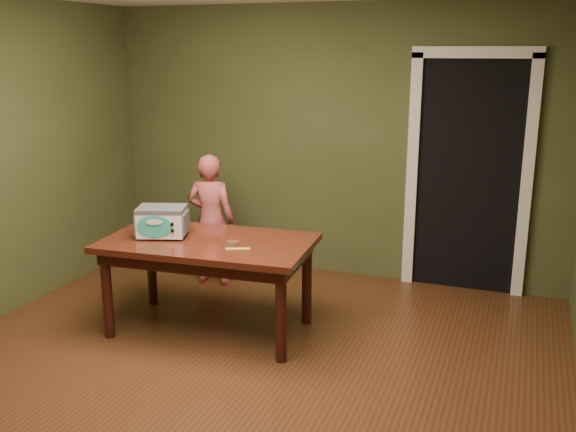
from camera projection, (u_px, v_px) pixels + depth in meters
The scene contains 8 objects.
floor at pixel (218, 389), 4.24m from camera, with size 5.00×5.00×0.00m, color #513117.
room_shell at pixel (210, 131), 3.81m from camera, with size 4.52×5.02×2.61m.
doorway at pixel (471, 172), 6.05m from camera, with size 1.10×0.66×2.25m.
dining_table at pixel (208, 252), 4.98m from camera, with size 1.66×1.00×0.75m.
toy_oven at pixel (162, 221), 5.00m from camera, with size 0.45×0.37×0.24m.
baking_pan at pixel (233, 242), 4.84m from camera, with size 0.10×0.10×0.02m.
spatula at pixel (238, 249), 4.72m from camera, with size 0.18×0.03×0.01m, color #FCE96D.
child at pixel (211, 220), 6.00m from camera, with size 0.46×0.30×1.25m, color #C35051.
Camera 1 is at (1.77, -3.41, 2.18)m, focal length 40.00 mm.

